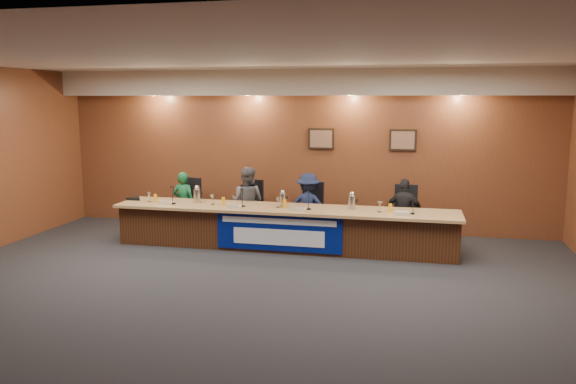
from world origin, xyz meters
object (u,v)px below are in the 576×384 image
banner (279,233)px  panelist_a (184,203)px  carafe_left (197,196)px  speakerphone (135,199)px  office_chair_d (404,218)px  panelist_c (308,207)px  office_chair_a (186,208)px  office_chair_c (309,214)px  dais_body (284,229)px  carafe_right (352,202)px  panelist_b (247,202)px  office_chair_b (249,211)px  panelist_d (404,212)px  carafe_mid (283,200)px

banner → panelist_a: bearing=154.0°
carafe_left → speakerphone: (-1.27, 0.03, -0.10)m
panelist_a → office_chair_d: size_ratio=2.56×
panelist_c → office_chair_a: bearing=0.1°
banner → office_chair_c: 1.21m
dais_body → office_chair_d: 2.22m
office_chair_d → carafe_right: carafe_right is taller
panelist_b → office_chair_b: bearing=-82.1°
panelist_b → speakerphone: size_ratio=4.26×
panelist_d → carafe_right: 1.11m
office_chair_d → carafe_left: bearing=-163.6°
banner → panelist_b: bearing=129.3°
banner → carafe_right: bearing=20.5°
banner → panelist_b: 1.41m
speakerphone → office_chair_d: bearing=7.9°
panelist_b → office_chair_c: panelist_b is taller
office_chair_c → carafe_left: bearing=-150.8°
panelist_a → panelist_c: size_ratio=0.96×
panelist_c → panelist_d: size_ratio=1.04×
panelist_d → office_chair_d: 0.17m
office_chair_a → speakerphone: 1.05m
panelist_b → carafe_left: panelist_b is taller
office_chair_c → speakerphone: speakerphone is taller
office_chair_c → carafe_left: 2.13m
panelist_a → office_chair_c: panelist_a is taller
panelist_c → carafe_right: (0.88, -0.62, 0.23)m
office_chair_a → carafe_left: bearing=-38.0°
panelist_b → panelist_d: (2.95, 0.00, -0.07)m
dais_body → banner: size_ratio=2.73×
panelist_c → speakerphone: panelist_c is taller
dais_body → office_chair_a: (-2.18, 0.75, 0.13)m
office_chair_a → office_chair_b: (1.31, 0.00, 0.00)m
banner → office_chair_d: banner is taller
office_chair_c → office_chair_d: (1.76, 0.00, 0.00)m
panelist_c → office_chair_b: (-1.19, 0.10, -0.16)m
panelist_a → carafe_left: (0.54, -0.62, 0.26)m
panelist_b → office_chair_b: panelist_b is taller
banner → speakerphone: bearing=170.8°
carafe_left → carafe_mid: bearing=-0.6°
panelist_c → office_chair_d: (1.76, 0.10, -0.16)m
office_chair_d → carafe_right: size_ratio=1.94×
banner → speakerphone: size_ratio=6.88×
office_chair_b → carafe_left: bearing=-129.6°
panelist_a → carafe_left: size_ratio=4.79×
dais_body → office_chair_b: bearing=139.3°
carafe_mid → carafe_right: size_ratio=0.99×
panelist_c → office_chair_d: 1.77m
carafe_left → dais_body: bearing=-1.0°
office_chair_d → carafe_left: carafe_left is taller
panelist_b → panelist_a: bearing=7.9°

